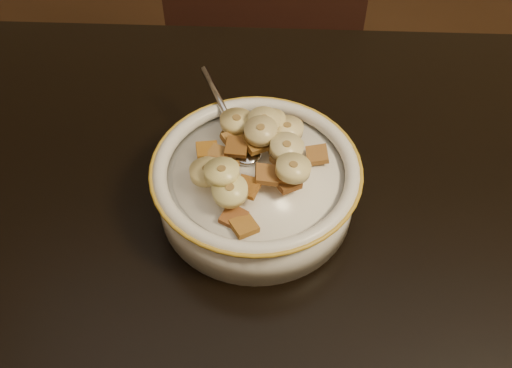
{
  "coord_description": "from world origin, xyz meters",
  "views": [
    {
      "loc": [
        -0.17,
        -0.19,
        1.19
      ],
      "look_at": [
        -0.17,
        0.16,
        0.78
      ],
      "focal_mm": 40.0,
      "sensor_mm": 36.0,
      "label": 1
    }
  ],
  "objects_px": {
    "chair": "(261,144)",
    "cereal_bowl": "(256,189)",
    "spoon": "(243,149)",
    "table": "(461,367)"
  },
  "relations": [
    {
      "from": "table",
      "to": "cereal_bowl",
      "type": "relative_size",
      "value": 7.47
    },
    {
      "from": "spoon",
      "to": "chair",
      "type": "bearing_deg",
      "value": -116.97
    },
    {
      "from": "chair",
      "to": "cereal_bowl",
      "type": "height_order",
      "value": "chair"
    },
    {
      "from": "chair",
      "to": "cereal_bowl",
      "type": "relative_size",
      "value": 4.51
    },
    {
      "from": "chair",
      "to": "spoon",
      "type": "bearing_deg",
      "value": -80.63
    },
    {
      "from": "cereal_bowl",
      "to": "spoon",
      "type": "relative_size",
      "value": 4.17
    },
    {
      "from": "table",
      "to": "cereal_bowl",
      "type": "distance_m",
      "value": 0.24
    },
    {
      "from": "cereal_bowl",
      "to": "spoon",
      "type": "xyz_separation_m",
      "value": [
        -0.01,
        0.03,
        0.03
      ]
    },
    {
      "from": "chair",
      "to": "spoon",
      "type": "xyz_separation_m",
      "value": [
        -0.02,
        -0.38,
        0.38
      ]
    },
    {
      "from": "spoon",
      "to": "cereal_bowl",
      "type": "bearing_deg",
      "value": 90.0
    }
  ]
}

